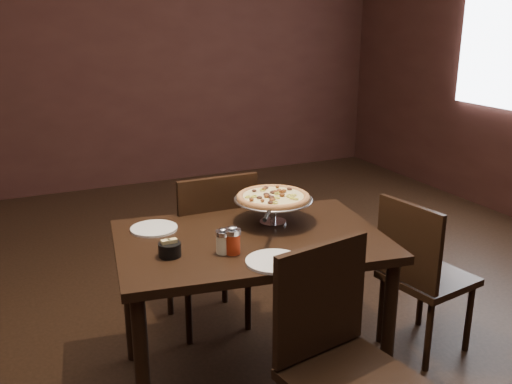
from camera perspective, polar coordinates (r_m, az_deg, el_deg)
name	(u,v)px	position (r m, az deg, el deg)	size (l,w,h in m)	color
room	(255,81)	(2.31, -0.10, 11.02)	(6.04, 7.04, 2.84)	black
dining_table	(251,257)	(2.54, -0.55, -6.51)	(1.26, 0.94, 0.72)	black
pizza_stand	(273,197)	(2.63, 1.73, -0.55)	(0.37, 0.37, 0.15)	silver
parmesan_shaker	(223,241)	(2.33, -3.30, -4.94)	(0.06, 0.06, 0.11)	beige
pepper_flake_shaker	(232,240)	(2.32, -2.38, -4.87)	(0.07, 0.07, 0.12)	maroon
packet_caddy	(170,249)	(2.33, -8.63, -5.65)	(0.09, 0.09, 0.07)	black
napkin_stack	(339,255)	(2.33, 8.28, -6.28)	(0.14, 0.14, 0.01)	white
plate_left	(154,228)	(2.62, -10.17, -3.61)	(0.21, 0.21, 0.01)	white
plate_near	(274,261)	(2.25, 1.86, -6.95)	(0.23, 0.23, 0.01)	white
serving_spatula	(267,216)	(2.40, 1.08, -2.43)	(0.15, 0.15, 0.02)	silver
chair_far	(211,245)	(3.03, -4.52, -5.34)	(0.42, 0.42, 0.89)	black
chair_near	(340,358)	(2.14, 8.44, -16.12)	(0.48, 0.48, 0.89)	black
chair_side	(420,271)	(2.95, 16.11, -7.59)	(0.43, 0.43, 0.81)	black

